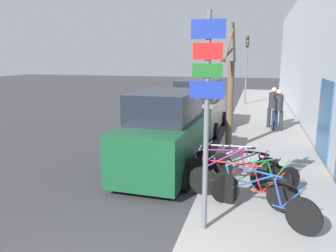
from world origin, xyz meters
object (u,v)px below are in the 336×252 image
Objects in this scene: bicycle_2 at (258,182)px; traffic_light at (247,60)px; bicycle_1 at (240,186)px; pedestrian_near at (273,104)px; bicycle_0 at (261,198)px; street_tree at (230,97)px; bicycle_3 at (228,172)px; signpost at (207,109)px; pedestrian_far at (278,107)px; parked_car_1 at (199,108)px; parked_car_0 at (167,134)px; bicycle_4 at (249,169)px; bicycle_5 at (234,163)px.

traffic_light is (-0.84, 15.19, 2.51)m from bicycle_2.
bicycle_1 is 0.52× the size of traffic_light.
pedestrian_near is at bearing 7.95° from bicycle_1.
bicycle_2 is at bearing 36.95° from bicycle_0.
bicycle_1 is at bearing 70.45° from bicycle_0.
bicycle_3 is at bearing -85.07° from street_tree.
street_tree is (-0.03, 5.37, -0.42)m from signpost.
pedestrian_far is (1.15, 7.67, 0.62)m from bicycle_1.
parked_car_1 is 2.59× the size of pedestrian_near.
parked_car_1 is at bearing -102.00° from traffic_light.
parked_car_0 is at bearing 23.07° from bicycle_2.
bicycle_2 is 15.41m from traffic_light.
bicycle_3 reaches higher than bicycle_2.
parked_car_1 reaches higher than bicycle_0.
bicycle_3 is 6.98m from parked_car_1.
pedestrian_near is 7.65m from traffic_light.
bicycle_4 is (0.46, 0.45, -0.04)m from bicycle_3.
pedestrian_far reaches higher than bicycle_0.
bicycle_1 is (0.57, 1.27, -1.81)m from signpost.
pedestrian_far is at bearing 16.82° from bicycle_4.
bicycle_4 is at bearing -75.40° from street_tree.
bicycle_4 is at bearing -89.08° from pedestrian_far.
bicycle_3 is 0.65m from bicycle_4.
bicycle_1 is 3.09m from parked_car_0.
bicycle_0 is 8.27m from pedestrian_far.
parked_car_0 is (-2.61, 2.66, 0.49)m from bicycle_0.
traffic_light is at bearing -0.67° from bicycle_3.
pedestrian_far is at bearing 6.17° from bicycle_1.
traffic_light is at bearing 89.68° from signpost.
pedestrian_near is (0.82, 7.06, 0.66)m from bicycle_4.
pedestrian_far is 4.05m from street_tree.
signpost is at bearing 178.99° from bicycle_5.
pedestrian_near is (1.29, 7.52, 0.62)m from bicycle_3.
pedestrian_near reaches higher than bicycle_0.
parked_car_1 is (-2.61, 8.01, 0.47)m from bicycle_0.
bicycle_0 reaches higher than bicycle_2.
bicycle_2 reaches higher than bicycle_5.
pedestrian_far is 8.26m from traffic_light.
bicycle_1 is 0.56× the size of street_tree.
bicycle_3 is at bearing 82.63° from signpost.
bicycle_1 is 0.97× the size of bicycle_3.
bicycle_0 is at bearing -86.83° from traffic_light.
pedestrian_far reaches higher than bicycle_3.
bicycle_3 is (-0.67, 0.39, 0.04)m from bicycle_2.
bicycle_0 is 1.16× the size of pedestrian_far.
bicycle_0 is at bearing -157.36° from bicycle_5.
bicycle_1 is at bearing -72.55° from parked_car_1.
parked_car_1 is 1.10× the size of street_tree.
signpost is at bearing -90.32° from traffic_light.
bicycle_2 is 7.38m from pedestrian_far.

